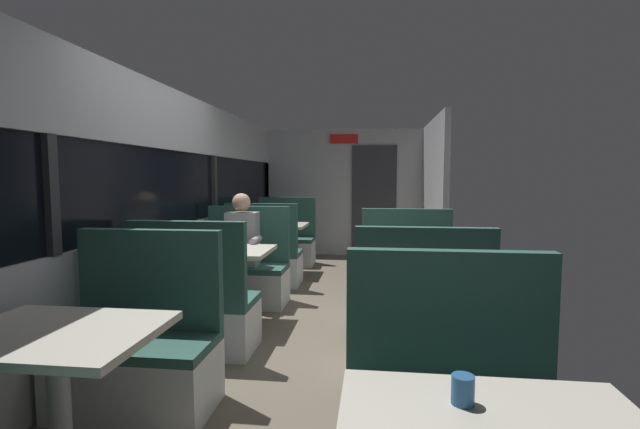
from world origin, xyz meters
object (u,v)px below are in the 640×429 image
(bench_mid_window_facing_end, at_px, (196,312))
(dining_table_rear_aisle, at_px, (413,268))
(coffee_cup_secondary, at_px, (404,252))
(seated_passenger, at_px, (243,258))
(bench_far_window_facing_end, at_px, (265,260))
(bench_rear_aisle_facing_end, at_px, (421,330))
(bench_far_window_facing_entry, at_px, (285,244))
(bench_near_window_facing_entry, at_px, (139,356))
(dining_table_far_window, at_px, (276,231))
(dining_table_near_window, at_px, (57,351))
(dining_table_mid_window, at_px, (224,259))
(bench_rear_aisle_facing_entry, at_px, (407,284))
(coffee_cup_primary, at_px, (463,390))
(bench_mid_window_facing_entry, at_px, (245,275))

(bench_mid_window_facing_end, xyz_separation_m, dining_table_rear_aisle, (1.79, 0.50, 0.31))
(coffee_cup_secondary, bearing_deg, seated_passenger, 153.24)
(bench_far_window_facing_end, bearing_deg, bench_rear_aisle_facing_end, -54.30)
(bench_mid_window_facing_end, bearing_deg, seated_passenger, 90.00)
(bench_far_window_facing_entry, xyz_separation_m, bench_rear_aisle_facing_end, (1.79, -3.89, 0.00))
(bench_near_window_facing_entry, xyz_separation_m, bench_rear_aisle_facing_end, (1.79, 0.69, 0.00))
(dining_table_far_window, bearing_deg, dining_table_near_window, -90.00)
(dining_table_far_window, bearing_deg, bench_mid_window_facing_end, -90.00)
(dining_table_far_window, distance_m, bench_far_window_facing_entry, 0.77)
(dining_table_mid_window, relative_size, bench_rear_aisle_facing_entry, 0.82)
(bench_mid_window_facing_end, relative_size, bench_rear_aisle_facing_entry, 1.00)
(dining_table_mid_window, bearing_deg, dining_table_near_window, -90.00)
(bench_mid_window_facing_end, distance_m, coffee_cup_primary, 2.71)
(bench_mid_window_facing_entry, relative_size, coffee_cup_secondary, 12.22)
(bench_far_window_facing_end, bearing_deg, dining_table_near_window, -90.00)
(dining_table_far_window, height_order, coffee_cup_secondary, coffee_cup_secondary)
(dining_table_near_window, relative_size, bench_mid_window_facing_end, 0.82)
(bench_near_window_facing_entry, distance_m, seated_passenger, 2.23)
(dining_table_near_window, relative_size, bench_far_window_facing_end, 0.82)
(bench_far_window_facing_end, height_order, bench_rear_aisle_facing_entry, same)
(dining_table_near_window, bearing_deg, dining_table_mid_window, 90.00)
(bench_near_window_facing_entry, relative_size, bench_mid_window_facing_end, 1.00)
(dining_table_mid_window, xyz_separation_m, bench_mid_window_facing_end, (0.00, -0.70, -0.31))
(dining_table_far_window, relative_size, bench_rear_aisle_facing_end, 0.82)
(bench_mid_window_facing_entry, bearing_deg, bench_rear_aisle_facing_entry, -6.38)
(dining_table_near_window, height_order, dining_table_rear_aisle, same)
(seated_passenger, bearing_deg, bench_near_window_facing_entry, -90.00)
(dining_table_far_window, xyz_separation_m, bench_far_window_facing_entry, (0.00, 0.70, -0.31))
(bench_far_window_facing_end, distance_m, bench_rear_aisle_facing_entry, 2.10)
(dining_table_far_window, distance_m, dining_table_rear_aisle, 3.07)
(bench_mid_window_facing_entry, bearing_deg, seated_passenger, -90.00)
(bench_near_window_facing_entry, relative_size, bench_rear_aisle_facing_entry, 1.00)
(dining_table_near_window, distance_m, seated_passenger, 2.92)
(dining_table_far_window, relative_size, coffee_cup_secondary, 10.00)
(dining_table_rear_aisle, relative_size, seated_passenger, 0.71)
(bench_near_window_facing_entry, height_order, bench_mid_window_facing_end, same)
(bench_far_window_facing_end, height_order, coffee_cup_primary, bench_far_window_facing_end)
(dining_table_rear_aisle, bearing_deg, dining_table_far_window, 125.70)
(dining_table_near_window, bearing_deg, bench_near_window_facing_entry, 90.00)
(bench_rear_aisle_facing_entry, bearing_deg, dining_table_far_window, 134.98)
(bench_mid_window_facing_entry, xyz_separation_m, coffee_cup_secondary, (1.71, -0.93, 0.46))
(dining_table_near_window, bearing_deg, dining_table_rear_aisle, 49.43)
(dining_table_near_window, bearing_deg, bench_far_window_facing_entry, 90.00)
(bench_mid_window_facing_end, xyz_separation_m, bench_far_window_facing_entry, (0.00, 3.69, 0.00))
(coffee_cup_primary, bearing_deg, bench_far_window_facing_end, 111.59)
(bench_far_window_facing_end, xyz_separation_m, bench_far_window_facing_entry, (0.00, 1.40, 0.00))
(dining_table_mid_window, height_order, coffee_cup_secondary, coffee_cup_secondary)
(dining_table_rear_aisle, xyz_separation_m, coffee_cup_secondary, (-0.08, -0.03, 0.15))
(dining_table_far_window, height_order, bench_rear_aisle_facing_end, bench_rear_aisle_facing_end)
(dining_table_near_window, xyz_separation_m, bench_far_window_facing_end, (0.00, 3.88, -0.31))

